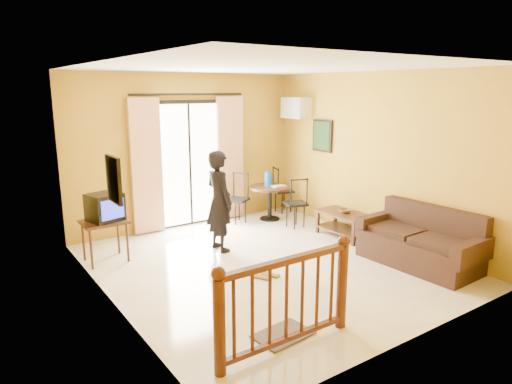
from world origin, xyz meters
TOP-DOWN VIEW (x-y plane):
  - ground at (0.00, 0.00)m, footprint 5.00×5.00m
  - room_shell at (0.00, 0.00)m, footprint 5.00×5.00m
  - balcony_door at (0.00, 2.43)m, footprint 2.25×0.14m
  - tv_table at (-1.90, 1.47)m, footprint 0.63×0.52m
  - television at (-1.87, 1.47)m, footprint 0.54×0.51m
  - picture_left at (-2.22, -0.20)m, footprint 0.05×0.42m
  - dining_table at (1.43, 1.89)m, footprint 0.79×0.79m
  - water_jug at (1.43, 1.94)m, footprint 0.15×0.15m
  - serving_tray at (1.56, 1.79)m, footprint 0.28×0.19m
  - dining_chairs at (1.43, 1.82)m, footprint 1.72×1.48m
  - air_conditioner at (2.09, 1.95)m, footprint 0.31×0.60m
  - botanical_print at (2.22, 1.30)m, footprint 0.05×0.50m
  - coffee_table at (1.85, 0.29)m, footprint 0.54×0.97m
  - bowl at (1.85, 0.27)m, footprint 0.26×0.26m
  - sofa at (1.86, -1.26)m, footprint 0.87×1.79m
  - standing_person at (-0.25, 0.95)m, footprint 0.39×0.59m
  - stair_balustrade at (-1.15, -1.90)m, footprint 1.63×0.13m
  - doormat at (-1.03, -1.70)m, footprint 0.64×0.46m
  - sandals at (-0.29, -0.37)m, footprint 0.35×0.27m

SIDE VIEW (x-z plane):
  - ground at x=0.00m, z-range 0.00..0.00m
  - dining_chairs at x=1.43m, z-range -0.47..0.47m
  - doormat at x=-1.03m, z-range 0.00..0.02m
  - sandals at x=-0.29m, z-range 0.00..0.03m
  - coffee_table at x=1.85m, z-range 0.07..0.50m
  - sofa at x=1.86m, z-range -0.11..0.74m
  - bowl at x=1.85m, z-range 0.43..0.49m
  - dining_table at x=1.43m, z-range 0.19..0.85m
  - tv_table at x=-1.90m, z-range 0.24..0.86m
  - stair_balustrade at x=-1.15m, z-range 0.05..1.08m
  - serving_tray at x=1.56m, z-range 0.66..0.68m
  - standing_person at x=-0.25m, z-range 0.00..1.60m
  - water_jug at x=1.43m, z-range 0.66..0.94m
  - television at x=-1.87m, z-range 0.63..1.03m
  - balcony_door at x=0.00m, z-range -0.04..2.42m
  - picture_left at x=-2.22m, z-range 1.29..1.81m
  - botanical_print at x=2.22m, z-range 1.35..1.95m
  - room_shell at x=0.00m, z-range -0.80..4.20m
  - air_conditioner at x=2.09m, z-range 1.95..2.35m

